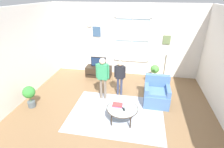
# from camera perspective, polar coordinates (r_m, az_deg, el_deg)

# --- Properties ---
(ground_plane) EXTENTS (6.49, 6.30, 0.02)m
(ground_plane) POSITION_cam_1_polar(r_m,az_deg,el_deg) (5.18, -0.07, -13.16)
(ground_plane) COLOR brown
(back_wall) EXTENTS (5.89, 0.17, 2.86)m
(back_wall) POSITION_cam_1_polar(r_m,az_deg,el_deg) (7.14, 4.40, 10.94)
(back_wall) COLOR silver
(back_wall) RESTS_ON ground_plane
(side_wall_left) EXTENTS (0.12, 5.70, 2.86)m
(side_wall_left) POSITION_cam_1_polar(r_m,az_deg,el_deg) (5.75, -31.04, 3.58)
(side_wall_left) COLOR silver
(side_wall_left) RESTS_ON ground_plane
(area_rug) EXTENTS (2.68, 2.01, 0.01)m
(area_rug) POSITION_cam_1_polar(r_m,az_deg,el_deg) (5.20, 1.49, -12.81)
(area_rug) COLOR #999EAD
(area_rug) RESTS_ON ground_plane
(tv_stand) EXTENTS (1.03, 0.48, 0.43)m
(tv_stand) POSITION_cam_1_polar(r_m,az_deg,el_deg) (7.23, -4.38, 0.84)
(tv_stand) COLOR #2D2319
(tv_stand) RESTS_ON ground_plane
(television) EXTENTS (0.61, 0.08, 0.42)m
(television) POSITION_cam_1_polar(r_m,az_deg,el_deg) (7.06, -4.51, 4.02)
(television) COLOR #4C4C4C
(television) RESTS_ON tv_stand
(armchair) EXTENTS (0.76, 0.74, 0.87)m
(armchair) POSITION_cam_1_polar(r_m,az_deg,el_deg) (5.63, 14.42, -6.40)
(armchair) COLOR #476B9E
(armchair) RESTS_ON ground_plane
(coffee_table) EXTENTS (0.85, 0.85, 0.42)m
(coffee_table) POSITION_cam_1_polar(r_m,az_deg,el_deg) (4.73, 3.43, -11.32)
(coffee_table) COLOR #99B2B7
(coffee_table) RESTS_ON ground_plane
(book_stack) EXTENTS (0.28, 0.20, 0.07)m
(book_stack) POSITION_cam_1_polar(r_m,az_deg,el_deg) (4.75, 1.78, -10.23)
(book_stack) COLOR #B59FBD
(book_stack) RESTS_ON coffee_table
(cup) EXTENTS (0.09, 0.09, 0.11)m
(cup) POSITION_cam_1_polar(r_m,az_deg,el_deg) (4.63, 4.89, -11.17)
(cup) COLOR white
(cup) RESTS_ON coffee_table
(remote_near_books) EXTENTS (0.10, 0.14, 0.02)m
(remote_near_books) POSITION_cam_1_polar(r_m,az_deg,el_deg) (4.66, 3.79, -11.45)
(remote_near_books) COLOR black
(remote_near_books) RESTS_ON coffee_table
(person_black_shirt) EXTENTS (0.37, 0.17, 1.24)m
(person_black_shirt) POSITION_cam_1_polar(r_m,az_deg,el_deg) (5.68, 2.61, -0.04)
(person_black_shirt) COLOR #333851
(person_black_shirt) RESTS_ON ground_plane
(person_green_shirt) EXTENTS (0.43, 0.19, 1.42)m
(person_green_shirt) POSITION_cam_1_polar(r_m,az_deg,el_deg) (5.42, -3.07, -0.03)
(person_green_shirt) COLOR #726656
(person_green_shirt) RESTS_ON ground_plane
(potted_plant_by_window) EXTENTS (0.33, 0.33, 0.66)m
(potted_plant_by_window) POSITION_cam_1_polar(r_m,az_deg,el_deg) (6.99, 13.84, 0.95)
(potted_plant_by_window) COLOR silver
(potted_plant_by_window) RESTS_ON ground_plane
(potted_plant_corner) EXTENTS (0.36, 0.36, 0.70)m
(potted_plant_corner) POSITION_cam_1_polar(r_m,az_deg,el_deg) (5.78, -25.54, -6.02)
(potted_plant_corner) COLOR #4C565B
(potted_plant_corner) RESTS_ON ground_plane
(floor_lamp) EXTENTS (0.32, 0.32, 1.72)m
(floor_lamp) POSITION_cam_1_polar(r_m,az_deg,el_deg) (5.68, 17.42, 6.00)
(floor_lamp) COLOR black
(floor_lamp) RESTS_ON ground_plane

